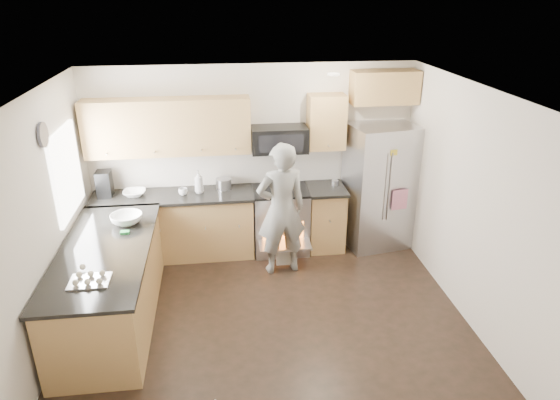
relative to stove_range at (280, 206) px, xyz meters
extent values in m
plane|color=black|center=(-0.35, -1.69, -0.68)|extent=(4.50, 4.50, 0.00)
cube|color=beige|center=(-0.35, 0.31, 0.62)|extent=(4.50, 0.04, 2.60)
cube|color=beige|center=(-0.35, -3.69, 0.62)|extent=(4.50, 0.04, 2.60)
cube|color=beige|center=(-2.60, -1.69, 0.62)|extent=(0.04, 4.00, 2.60)
cube|color=beige|center=(1.90, -1.69, 0.62)|extent=(0.04, 4.00, 2.60)
cube|color=white|center=(-0.35, -1.69, 1.92)|extent=(4.50, 4.00, 0.04)
cube|color=white|center=(-2.58, -0.69, 0.87)|extent=(0.04, 1.00, 1.00)
cylinder|color=#FFEDCC|center=(0.55, -0.59, 1.91)|extent=(0.14, 0.14, 0.02)
cylinder|color=#474754|center=(-2.57, -1.24, 1.47)|extent=(0.03, 0.26, 0.26)
cube|color=#A37B41|center=(-1.48, 0.01, -0.24)|extent=(2.15, 0.60, 0.87)
cube|color=black|center=(-1.48, 0.00, 0.23)|extent=(2.19, 0.64, 0.04)
cube|color=#A37B41|center=(0.65, 0.01, -0.24)|extent=(0.50, 0.60, 0.87)
cube|color=black|center=(0.65, 0.00, 0.23)|extent=(0.54, 0.64, 0.04)
cube|color=#A37B41|center=(-1.47, 0.14, 1.15)|extent=(2.16, 0.33, 0.74)
cube|color=#A37B41|center=(0.65, 0.14, 1.15)|extent=(0.50, 0.33, 0.74)
cube|color=#A37B41|center=(1.43, 0.14, 1.60)|extent=(0.90, 0.33, 0.44)
imported|color=white|center=(-1.98, 0.03, 0.28)|extent=(0.30, 0.30, 0.07)
imported|color=white|center=(-1.11, 0.03, 0.41)|extent=(0.12, 0.12, 0.32)
imported|color=white|center=(-1.33, -0.03, 0.30)|extent=(0.12, 0.12, 0.10)
cylinder|color=#B7B7BC|center=(-0.78, 0.14, 0.32)|extent=(0.21, 0.21, 0.15)
cube|color=black|center=(-2.36, 0.07, 0.42)|extent=(0.19, 0.23, 0.35)
cylinder|color=#B7B7BC|center=(0.79, 0.07, 0.29)|extent=(0.09, 0.09, 0.08)
cube|color=#A37B41|center=(-2.10, -1.44, -0.24)|extent=(0.90, 2.30, 0.87)
cube|color=black|center=(-2.10, -1.44, 0.23)|extent=(0.96, 2.36, 0.04)
imported|color=white|center=(-1.95, -0.84, 0.31)|extent=(0.37, 0.37, 0.12)
cube|color=green|center=(-1.93, -1.11, 0.26)|extent=(0.10, 0.07, 0.03)
cube|color=#B7B7BC|center=(-2.10, -2.11, 0.29)|extent=(0.38, 0.29, 0.08)
cube|color=#B7B7BC|center=(0.00, -0.01, -0.23)|extent=(0.76, 0.62, 0.90)
cube|color=black|center=(0.00, -0.01, 0.24)|extent=(0.76, 0.60, 0.03)
cube|color=orange|center=(0.00, -0.33, -0.28)|extent=(0.56, 0.02, 0.34)
cube|color=#B7B7BC|center=(0.00, -0.49, -0.36)|extent=(0.70, 0.34, 0.03)
cube|color=silver|center=(0.00, -0.54, -0.50)|extent=(0.24, 0.03, 0.28)
cube|color=black|center=(0.00, 0.11, 0.94)|extent=(0.76, 0.40, 0.34)
cube|color=#B7B7BC|center=(1.42, 0.01, 0.22)|extent=(0.98, 0.82, 1.79)
cylinder|color=#B7B7BC|center=(1.39, -0.34, 0.35)|extent=(0.02, 0.02, 0.98)
cylinder|color=#B7B7BC|center=(1.45, -0.34, 0.35)|extent=(0.02, 0.02, 0.98)
cube|color=pink|center=(1.62, -0.34, 0.15)|extent=(0.23, 0.05, 0.29)
cube|color=#7E97C9|center=(1.24, -0.34, 0.64)|extent=(0.17, 0.04, 0.21)
imported|color=gray|center=(-0.06, -0.59, 0.21)|extent=(0.71, 0.52, 1.78)
camera|label=1|loc=(-0.81, -6.38, 2.85)|focal=32.00mm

